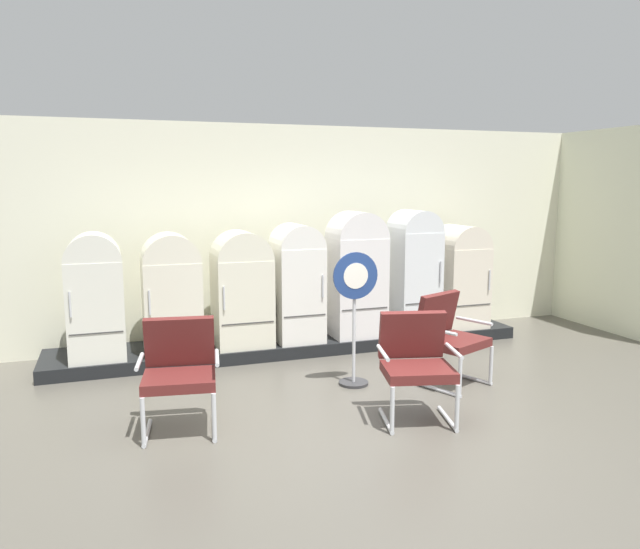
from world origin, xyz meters
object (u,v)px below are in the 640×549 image
(refrigerator_0, at_px, (95,293))
(refrigerator_1, at_px, (171,290))
(armchair_right, at_px, (449,333))
(sign_stand, at_px, (355,318))
(refrigerator_2, at_px, (242,286))
(refrigerator_3, at_px, (297,279))
(refrigerator_6, at_px, (460,273))
(refrigerator_5, at_px, (414,267))
(armchair_left, at_px, (179,367))
(armchair_center, at_px, (416,359))
(refrigerator_4, at_px, (356,270))

(refrigerator_0, distance_m, refrigerator_1, 0.85)
(armchair_right, bearing_deg, sign_stand, 163.42)
(refrigerator_1, bearing_deg, refrigerator_2, 1.21)
(refrigerator_3, relative_size, refrigerator_6, 1.05)
(refrigerator_3, bearing_deg, refrigerator_0, -179.10)
(sign_stand, bearing_deg, refrigerator_1, 140.81)
(refrigerator_6, xyz_separation_m, sign_stand, (-2.20, -1.46, -0.17))
(refrigerator_1, xyz_separation_m, refrigerator_5, (3.22, -0.01, 0.13))
(refrigerator_0, height_order, refrigerator_1, refrigerator_0)
(refrigerator_2, bearing_deg, refrigerator_1, -178.79)
(refrigerator_6, relative_size, sign_stand, 0.98)
(refrigerator_5, relative_size, armchair_left, 1.67)
(armchair_right, height_order, sign_stand, sign_stand)
(armchair_center, bearing_deg, refrigerator_2, 113.54)
(refrigerator_5, distance_m, sign_stand, 2.06)
(refrigerator_5, xyz_separation_m, armchair_center, (-1.28, -2.48, -0.47))
(armchair_center, height_order, sign_stand, sign_stand)
(refrigerator_1, height_order, refrigerator_2, refrigerator_2)
(refrigerator_6, height_order, armchair_center, refrigerator_6)
(refrigerator_6, height_order, sign_stand, refrigerator_6)
(refrigerator_1, xyz_separation_m, sign_stand, (1.76, -1.44, -0.16))
(sign_stand, bearing_deg, refrigerator_6, 33.63)
(armchair_right, bearing_deg, refrigerator_2, 137.27)
(refrigerator_5, distance_m, armchair_right, 1.85)
(refrigerator_3, height_order, refrigerator_5, refrigerator_5)
(refrigerator_1, bearing_deg, refrigerator_3, 0.94)
(refrigerator_2, relative_size, refrigerator_4, 0.87)
(refrigerator_6, bearing_deg, sign_stand, -146.37)
(refrigerator_6, bearing_deg, armchair_right, -124.79)
(refrigerator_3, distance_m, refrigerator_4, 0.81)
(refrigerator_2, xyz_separation_m, armchair_center, (1.09, -2.50, -0.34))
(refrigerator_5, height_order, armchair_center, refrigerator_5)
(refrigerator_1, bearing_deg, armchair_left, -93.75)
(refrigerator_6, bearing_deg, refrigerator_5, -177.45)
(refrigerator_1, relative_size, refrigerator_2, 1.00)
(refrigerator_5, relative_size, refrigerator_6, 1.16)
(refrigerator_5, xyz_separation_m, refrigerator_6, (0.75, 0.03, -0.13))
(armchair_right, bearing_deg, refrigerator_1, 147.78)
(refrigerator_2, relative_size, armchair_center, 1.45)
(refrigerator_5, bearing_deg, refrigerator_6, 2.55)
(refrigerator_1, bearing_deg, refrigerator_4, -0.34)
(sign_stand, bearing_deg, refrigerator_3, 97.67)
(refrigerator_4, bearing_deg, armchair_right, -77.72)
(refrigerator_3, bearing_deg, refrigerator_1, -179.06)
(refrigerator_5, relative_size, sign_stand, 1.14)
(refrigerator_0, bearing_deg, sign_stand, -28.61)
(refrigerator_2, xyz_separation_m, refrigerator_3, (0.71, 0.01, 0.05))
(refrigerator_4, distance_m, armchair_left, 3.24)
(refrigerator_4, xyz_separation_m, armchair_center, (-0.43, -2.47, -0.46))
(armchair_left, bearing_deg, refrigerator_5, 30.99)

